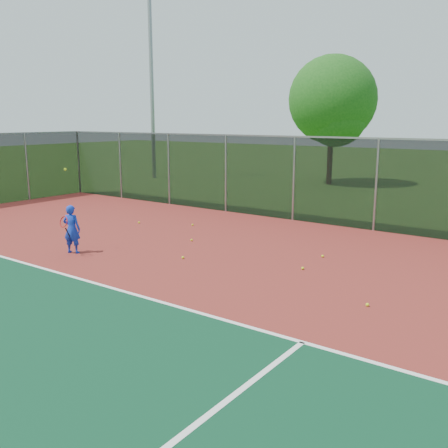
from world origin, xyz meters
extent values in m
plane|color=#31621C|center=(0.00, 0.00, 0.00)|extent=(120.00, 120.00, 0.00)
cube|color=maroon|center=(0.00, 2.00, 0.01)|extent=(30.00, 20.00, 0.02)
cube|color=white|center=(2.00, 3.00, 0.03)|extent=(22.00, 0.10, 0.00)
cube|color=black|center=(0.00, 12.00, 1.52)|extent=(30.00, 0.04, 3.00)
cube|color=gray|center=(0.00, 12.00, 3.02)|extent=(30.00, 0.06, 0.06)
imported|color=#1435C1|center=(-5.70, 4.38, 0.69)|extent=(0.57, 0.48, 1.33)
cylinder|color=black|center=(-5.55, 4.13, 0.67)|extent=(0.03, 0.15, 0.27)
torus|color=#A51414|center=(-5.55, 4.03, 0.97)|extent=(0.30, 0.13, 0.29)
sphere|color=#C9DC19|center=(-5.95, 4.48, 2.29)|extent=(0.07, 0.07, 0.07)
sphere|color=#C9DC19|center=(0.05, 7.97, 0.06)|extent=(0.07, 0.07, 0.07)
sphere|color=#C9DC19|center=(-3.92, 7.33, 0.06)|extent=(0.07, 0.07, 0.07)
sphere|color=#C9DC19|center=(-7.09, 8.26, 0.06)|extent=(0.07, 0.07, 0.07)
sphere|color=#C9DC19|center=(-2.88, 5.70, 0.06)|extent=(0.07, 0.07, 0.07)
sphere|color=#C9DC19|center=(0.13, 6.67, 0.06)|extent=(0.07, 0.07, 0.07)
sphere|color=#C9DC19|center=(-5.30, 9.06, 0.06)|extent=(0.07, 0.07, 0.07)
sphere|color=#C9DC19|center=(2.28, 5.21, 0.06)|extent=(0.07, 0.07, 0.07)
cylinder|color=gray|center=(-16.50, 18.92, 5.99)|extent=(0.24, 0.24, 11.97)
cylinder|color=#392014|center=(-6.30, 22.50, 1.36)|extent=(0.30, 0.30, 2.72)
sphere|color=#184D14|center=(-6.30, 22.50, 4.68)|extent=(4.84, 4.84, 4.84)
sphere|color=#184D14|center=(-5.90, 22.20, 3.78)|extent=(3.32, 3.32, 3.32)
camera|label=1|loc=(5.40, -3.92, 3.61)|focal=40.00mm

